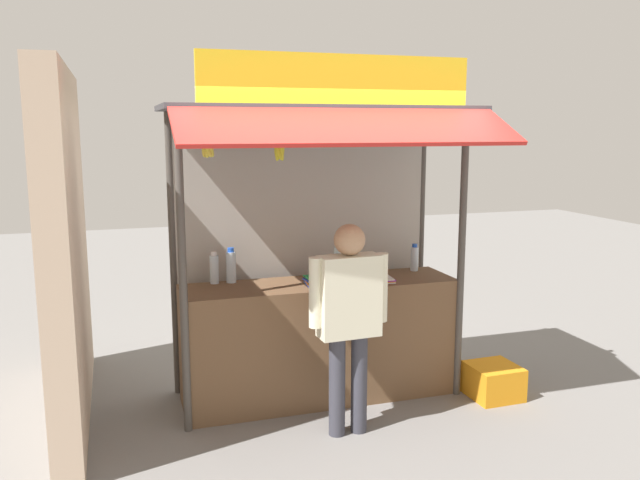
# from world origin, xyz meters

# --- Properties ---
(ground_plane) EXTENTS (20.00, 20.00, 0.00)m
(ground_plane) POSITION_xyz_m (0.00, 0.00, 0.00)
(ground_plane) COLOR slate
(stall_counter) EXTENTS (2.24, 0.58, 0.98)m
(stall_counter) POSITION_xyz_m (0.00, 0.00, 0.49)
(stall_counter) COLOR brown
(stall_counter) RESTS_ON ground
(stall_structure) EXTENTS (2.44, 1.48, 2.74)m
(stall_structure) POSITION_xyz_m (0.00, 0.13, 1.65)
(stall_structure) COLOR #4C4742
(stall_structure) RESTS_ON ground
(water_bottle_mid_left) EXTENTS (0.08, 0.08, 0.29)m
(water_bottle_mid_left) POSITION_xyz_m (-0.69, 0.22, 1.12)
(water_bottle_mid_left) COLOR silver
(water_bottle_mid_left) RESTS_ON stall_counter
(water_bottle_right) EXTENTS (0.07, 0.07, 0.24)m
(water_bottle_right) POSITION_xyz_m (0.92, 0.17, 1.10)
(water_bottle_right) COLOR silver
(water_bottle_right) RESTS_ON stall_counter
(water_bottle_back_right) EXTENTS (0.07, 0.07, 0.26)m
(water_bottle_back_right) POSITION_xyz_m (-0.82, 0.23, 1.11)
(water_bottle_back_right) COLOR silver
(water_bottle_back_right) RESTS_ON stall_counter
(water_bottle_far_right) EXTENTS (0.09, 0.09, 0.31)m
(water_bottle_far_right) POSITION_xyz_m (0.18, 0.05, 1.13)
(water_bottle_far_right) COLOR silver
(water_bottle_far_right) RESTS_ON stall_counter
(magazine_stack_back_left) EXTENTS (0.22, 0.28, 0.04)m
(magazine_stack_back_left) POSITION_xyz_m (0.49, -0.09, 1.00)
(magazine_stack_back_left) COLOR white
(magazine_stack_back_left) RESTS_ON stall_counter
(magazine_stack_rear_center) EXTENTS (0.25, 0.27, 0.08)m
(magazine_stack_rear_center) POSITION_xyz_m (-0.04, -0.14, 1.02)
(magazine_stack_rear_center) COLOR yellow
(magazine_stack_rear_center) RESTS_ON stall_counter
(banana_bunch_inner_left) EXTENTS (0.10, 0.10, 0.24)m
(banana_bunch_inner_left) POSITION_xyz_m (-0.93, -0.39, 2.09)
(banana_bunch_inner_left) COLOR #332D23
(banana_bunch_inner_right) EXTENTS (0.09, 0.09, 0.27)m
(banana_bunch_inner_right) POSITION_xyz_m (-0.43, -0.39, 2.06)
(banana_bunch_inner_right) COLOR #332D23
(vendor_person) EXTENTS (0.59, 0.22, 1.56)m
(vendor_person) POSITION_xyz_m (-0.00, -0.68, 0.94)
(vendor_person) COLOR #383842
(vendor_person) RESTS_ON ground
(plastic_crate) EXTENTS (0.40, 0.40, 0.27)m
(plastic_crate) POSITION_xyz_m (1.38, -0.44, 0.14)
(plastic_crate) COLOR orange
(plastic_crate) RESTS_ON ground
(neighbour_wall) EXTENTS (0.20, 2.40, 2.65)m
(neighbour_wall) POSITION_xyz_m (-1.93, 0.30, 1.33)
(neighbour_wall) COLOR #CDB095
(neighbour_wall) RESTS_ON ground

